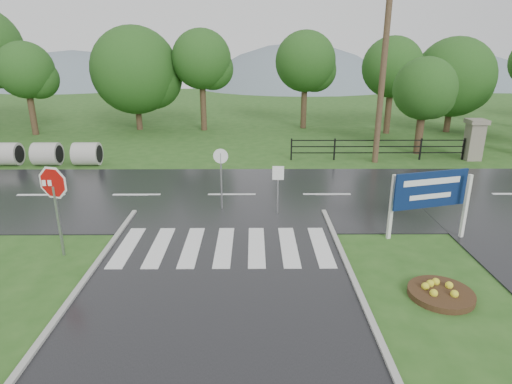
{
  "coord_description": "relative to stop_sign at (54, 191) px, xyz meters",
  "views": [
    {
      "loc": [
        0.91,
        -6.98,
        5.88
      ],
      "look_at": [
        0.99,
        6.0,
        1.5
      ],
      "focal_mm": 30.0,
      "sensor_mm": 36.0,
      "label": 1
    }
  ],
  "objects": [
    {
      "name": "ground",
      "position": [
        4.77,
        -4.58,
        -2.01
      ],
      "size": [
        120.0,
        120.0,
        0.0
      ],
      "primitive_type": "plane",
      "color": "#28521B",
      "rests_on": "ground"
    },
    {
      "name": "main_road",
      "position": [
        4.77,
        5.42,
        -2.01
      ],
      "size": [
        90.0,
        8.0,
        0.04
      ],
      "primitive_type": "cube",
      "color": "black",
      "rests_on": "ground"
    },
    {
      "name": "crosswalk",
      "position": [
        4.77,
        0.42,
        -1.95
      ],
      "size": [
        6.5,
        2.8,
        0.02
      ],
      "color": "silver",
      "rests_on": "ground"
    },
    {
      "name": "pillar_west",
      "position": [
        17.77,
        11.42,
        -0.84
      ],
      "size": [
        1.0,
        1.0,
        2.24
      ],
      "color": "gray",
      "rests_on": "ground"
    },
    {
      "name": "fence_west",
      "position": [
        12.52,
        11.42,
        -1.29
      ],
      "size": [
        9.58,
        0.08,
        1.2
      ],
      "color": "black",
      "rests_on": "ground"
    },
    {
      "name": "hills",
      "position": [
        8.26,
        60.42,
        -17.55
      ],
      "size": [
        102.0,
        48.0,
        48.0
      ],
      "color": "slate",
      "rests_on": "ground"
    },
    {
      "name": "treeline",
      "position": [
        5.77,
        19.42,
        -2.01
      ],
      "size": [
        83.2,
        5.2,
        10.0
      ],
      "color": "#1B4515",
      "rests_on": "ground"
    },
    {
      "name": "stop_sign",
      "position": [
        0.0,
        0.0,
        0.0
      ],
      "size": [
        1.23,
        0.43,
        2.91
      ],
      "color": "#939399",
      "rests_on": "ground"
    },
    {
      "name": "estate_billboard",
      "position": [
        11.26,
        1.13,
        -0.46
      ],
      "size": [
        2.51,
        0.75,
        2.26
      ],
      "color": "silver",
      "rests_on": "ground"
    },
    {
      "name": "flower_bed",
      "position": [
        10.34,
        -2.34,
        -1.89
      ],
      "size": [
        1.59,
        1.59,
        0.32
      ],
      "color": "#332111",
      "rests_on": "ground"
    },
    {
      "name": "reg_sign_small",
      "position": [
        6.57,
        3.22,
        -0.66
      ],
      "size": [
        0.42,
        0.06,
        1.87
      ],
      "color": "#939399",
      "rests_on": "ground"
    },
    {
      "name": "reg_sign_round",
      "position": [
        4.48,
        3.77,
        -0.52
      ],
      "size": [
        0.55,
        0.1,
        2.39
      ],
      "color": "#939399",
      "rests_on": "ground"
    },
    {
      "name": "utility_pole_east",
      "position": [
        12.28,
        10.92,
        2.75
      ],
      "size": [
        1.61,
        0.65,
        9.37
      ],
      "color": "#473523",
      "rests_on": "ground"
    },
    {
      "name": "entrance_tree_left",
      "position": [
        15.31,
        12.92,
        1.69
      ],
      "size": [
        3.49,
        3.49,
        5.47
      ],
      "color": "#3D2B1C",
      "rests_on": "ground"
    }
  ]
}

